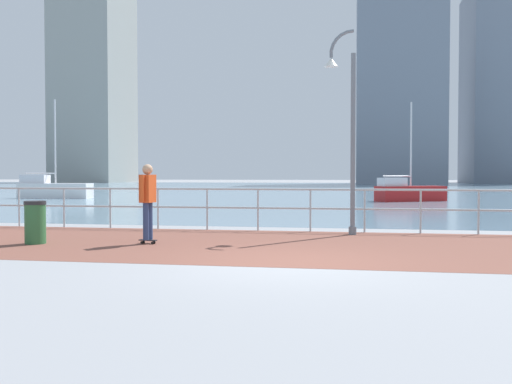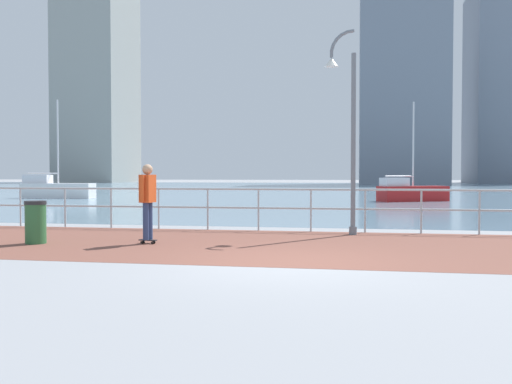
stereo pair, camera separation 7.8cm
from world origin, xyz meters
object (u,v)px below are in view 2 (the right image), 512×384
at_px(lamppost, 347,122).
at_px(sailboat_white, 56,189).
at_px(trash_bin, 36,222).
at_px(sailboat_navy, 411,192).
at_px(skateboarder, 148,196).

xyz_separation_m(lamppost, sailboat_white, (-18.53, 18.47, -2.22)).
xyz_separation_m(trash_bin, sailboat_navy, (9.89, 21.32, 0.06)).
relative_size(sailboat_white, sailboat_navy, 1.12).
bearing_deg(sailboat_white, skateboarder, -55.78).
distance_m(skateboarder, trash_bin, 2.50).
distance_m(trash_bin, sailboat_white, 24.58).
bearing_deg(sailboat_navy, sailboat_white, 179.55).
bearing_deg(lamppost, skateboarder, -148.07).
bearing_deg(skateboarder, sailboat_white, 124.22).
height_order(lamppost, sailboat_white, sailboat_white).
bearing_deg(trash_bin, lamppost, 24.59).
bearing_deg(sailboat_white, trash_bin, -60.96).
bearing_deg(trash_bin, sailboat_navy, 65.11).
height_order(lamppost, sailboat_navy, sailboat_navy).
relative_size(trash_bin, sailboat_white, 0.15).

